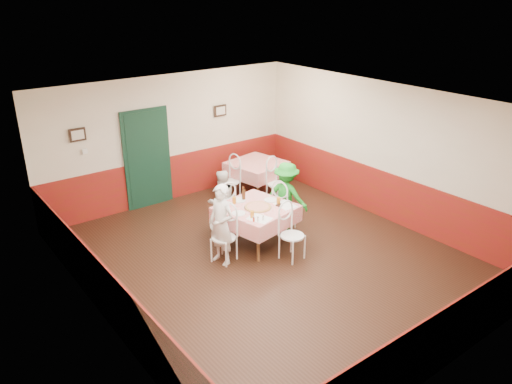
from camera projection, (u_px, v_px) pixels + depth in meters
floor at (269, 259)px, 8.91m from camera, size 7.00×7.00×0.00m
ceiling at (271, 103)px, 7.83m from camera, size 7.00×7.00×0.00m
back_wall at (170, 139)px, 10.94m from camera, size 6.00×0.10×2.80m
front_wall at (459, 275)px, 5.80m from camera, size 6.00×0.10×2.80m
left_wall at (96, 236)px, 6.69m from camera, size 0.10×7.00×2.80m
right_wall at (386, 152)px, 10.05m from camera, size 0.10×7.00×2.80m
wainscot_back at (173, 177)px, 11.27m from camera, size 6.00×0.03×1.00m
wainscot_front at (446, 337)px, 6.16m from camera, size 6.00×0.03×1.00m
wainscot_left at (105, 293)px, 7.04m from camera, size 0.03×7.00×1.00m
wainscot_right at (381, 194)px, 10.39m from camera, size 0.03×7.00×1.00m
door at (147, 160)px, 10.70m from camera, size 0.96×0.06×2.10m
picture_left at (77, 135)px, 9.61m from camera, size 0.32×0.03×0.26m
picture_right at (220, 111)px, 11.46m from camera, size 0.32×0.03×0.26m
thermostat at (85, 151)px, 9.80m from camera, size 0.10×0.03×0.10m
main_table at (256, 225)px, 9.29m from camera, size 1.43×1.43×0.77m
second_table at (256, 178)px, 11.59m from camera, size 1.30×1.30×0.77m
chair_left at (224, 238)px, 8.68m from camera, size 0.54×0.54×0.90m
chair_right at (284, 208)px, 9.85m from camera, size 0.52×0.52×0.90m
chair_far at (224, 209)px, 9.78m from camera, size 0.43×0.43×0.90m
chair_near at (292, 236)px, 8.75m from camera, size 0.47×0.47×0.90m
chair_second_a at (230, 182)px, 11.14m from camera, size 0.49×0.49×0.90m
chair_second_b at (277, 184)px, 11.01m from camera, size 0.49×0.49×0.90m
pizza at (258, 207)px, 9.10m from camera, size 0.56×0.56×0.03m
plate_left at (239, 213)px, 8.86m from camera, size 0.29×0.29×0.01m
plate_right at (271, 200)px, 9.41m from camera, size 0.29×0.29×0.01m
plate_far at (239, 200)px, 9.40m from camera, size 0.29×0.29×0.01m
glass_a at (252, 214)px, 8.69m from camera, size 0.08×0.08×0.13m
glass_b at (279, 201)px, 9.22m from camera, size 0.08×0.08×0.13m
glass_c at (234, 200)px, 9.26m from camera, size 0.08×0.08×0.13m
beer_bottle at (244, 194)px, 9.39m from camera, size 0.08×0.08×0.24m
shaker_a at (258, 219)px, 8.55m from camera, size 0.04×0.04×0.09m
shaker_b at (263, 218)px, 8.59m from camera, size 0.04×0.04×0.09m
shaker_c at (254, 219)px, 8.56m from camera, size 0.04×0.04×0.09m
menu_left at (259, 218)px, 8.68m from camera, size 0.42×0.48×0.00m
menu_right at (285, 205)px, 9.21m from camera, size 0.31×0.40×0.00m
wallet at (279, 205)px, 9.18m from camera, size 0.13×0.11×0.02m
diner_left at (221, 225)px, 8.54m from camera, size 0.45×0.59×1.45m
diner_far at (222, 201)px, 9.75m from camera, size 0.61×0.48×1.24m
diner_right at (286, 196)px, 9.80m from camera, size 0.83×1.02×1.37m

